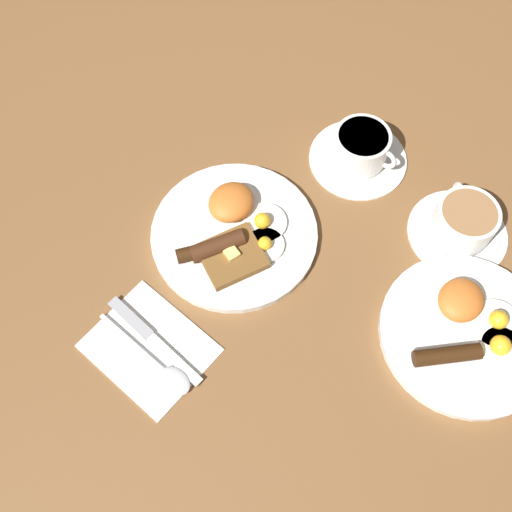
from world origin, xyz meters
The scene contains 8 objects.
ground_plane centered at (0.00, 0.00, 0.00)m, with size 3.00×3.00×0.00m, color brown.
breakfast_plate_near centered at (0.00, 0.00, 0.01)m, with size 0.27×0.27×0.05m.
breakfast_plate_far centered at (-0.08, 0.37, 0.01)m, with size 0.26×0.26×0.05m.
teacup_near centered at (-0.25, 0.07, 0.03)m, with size 0.17×0.17×0.07m.
teacup_far centered at (-0.23, 0.28, 0.03)m, with size 0.16×0.16×0.07m.
napkin centered at (0.22, 0.02, 0.00)m, with size 0.14×0.17×0.01m, color white.
knife centered at (0.21, 0.01, 0.01)m, with size 0.03×0.19×0.01m.
spoon centered at (0.24, 0.07, 0.01)m, with size 0.04×0.18×0.01m.
Camera 1 is at (0.34, 0.31, 0.85)m, focal length 42.00 mm.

